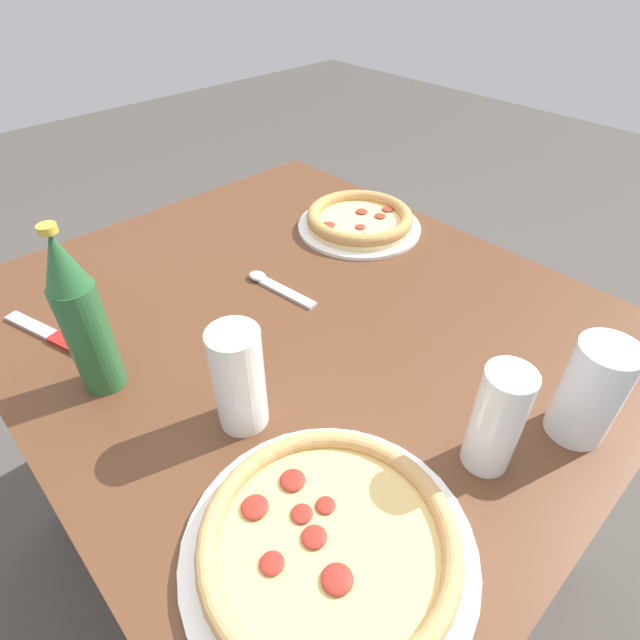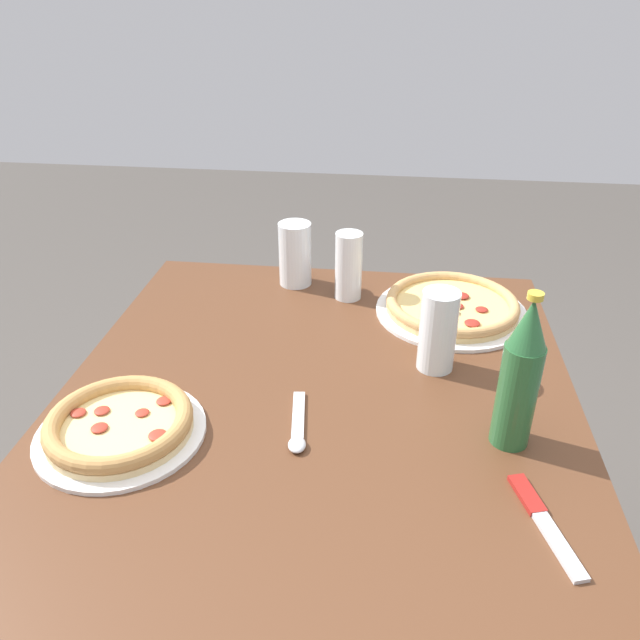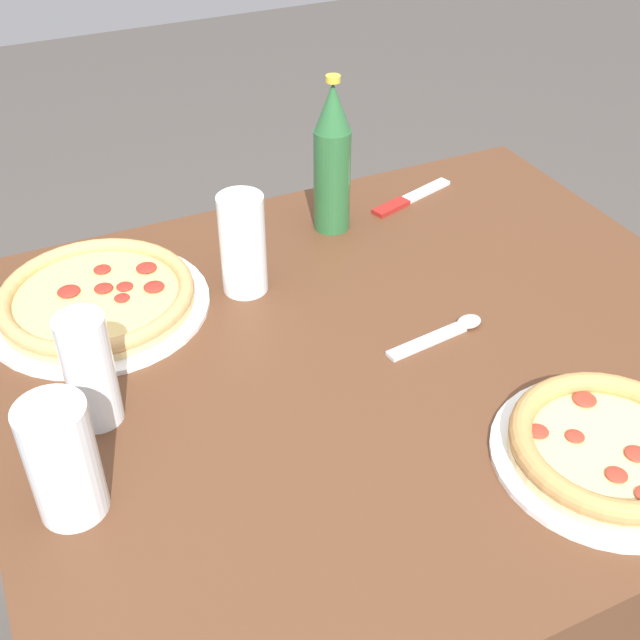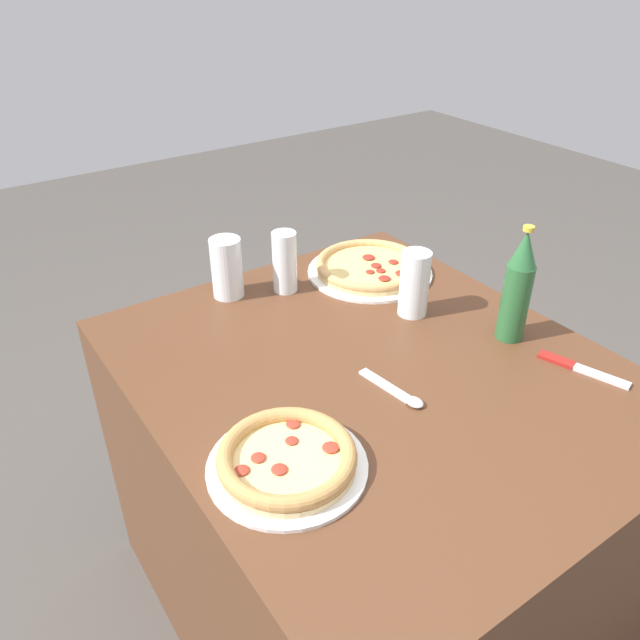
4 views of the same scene
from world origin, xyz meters
The scene contains 10 objects.
ground_plane centered at (0.00, 0.00, 0.00)m, with size 8.00×8.00×0.00m, color #4C4742.
table centered at (0.00, 0.00, 0.39)m, with size 1.07×0.92×0.78m.
pizza_margherita centered at (-0.14, 0.30, 0.80)m, with size 0.27×0.27×0.04m.
pizza_pepperoni centered at (0.34, -0.26, 0.80)m, with size 0.33×0.33×0.04m.
glass_red_wine centered at (0.45, 0.11, 0.85)m, with size 0.08×0.08×0.15m.
glass_iced_tea centered at (0.39, -0.02, 0.85)m, with size 0.06×0.06×0.16m.
glass_water centered at (0.12, -0.21, 0.85)m, with size 0.07×0.07×0.16m.
beer_bottle centered at (-0.08, -0.32, 0.91)m, with size 0.06×0.06×0.27m.
knife centered at (-0.24, -0.34, 0.78)m, with size 0.18×0.08×0.01m.
spoon centered at (-0.10, 0.02, 0.78)m, with size 0.16×0.04×0.01m.
Camera 1 is at (0.52, -0.44, 1.33)m, focal length 28.00 mm.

